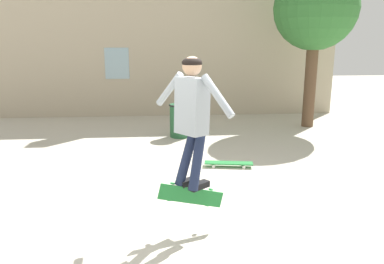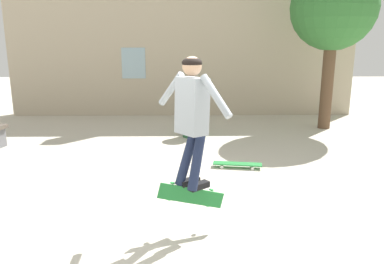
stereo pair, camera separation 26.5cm
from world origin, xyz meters
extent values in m
plane|color=beige|center=(0.00, 0.00, 0.00)|extent=(40.00, 40.00, 0.00)
cube|color=#B7A88E|center=(0.00, 7.14, 1.87)|extent=(10.30, 0.40, 3.73)
cube|color=#99B7C6|center=(-1.44, 6.93, 1.58)|extent=(0.70, 0.02, 0.90)
cylinder|color=brown|center=(3.71, 5.14, 1.12)|extent=(0.30, 0.30, 2.23)
sphere|color=#337033|center=(3.71, 5.14, 3.01)|extent=(2.08, 2.08, 2.08)
cylinder|color=#235633|center=(0.27, 4.28, 0.39)|extent=(0.49, 0.49, 0.78)
torus|color=black|center=(0.27, 4.28, 0.76)|extent=(0.53, 0.53, 0.04)
cube|color=#9EA8B2|center=(0.17, -0.30, 1.51)|extent=(0.40, 0.42, 0.63)
sphere|color=tan|center=(0.17, -0.30, 1.94)|extent=(0.30, 0.30, 0.21)
ellipsoid|color=black|center=(0.17, -0.30, 1.97)|extent=(0.31, 0.31, 0.12)
cylinder|color=#1E2847|center=(0.12, -0.23, 0.91)|extent=(0.34, 0.23, 0.70)
cube|color=black|center=(0.14, -0.21, 0.59)|extent=(0.26, 0.24, 0.07)
cylinder|color=#1E2847|center=(0.22, -0.37, 0.91)|extent=(0.27, 0.32, 0.70)
cube|color=black|center=(0.25, -0.35, 0.59)|extent=(0.26, 0.24, 0.07)
cylinder|color=#9EA8B2|center=(-0.07, -0.01, 1.66)|extent=(0.34, 0.39, 0.43)
cylinder|color=#9EA8B2|center=(0.41, -0.59, 1.66)|extent=(0.34, 0.39, 0.43)
cube|color=#237F38|center=(0.16, -0.30, 0.45)|extent=(0.79, 0.20, 0.38)
cylinder|color=green|center=(0.40, -0.20, 0.48)|extent=(0.07, 0.07, 0.03)
cylinder|color=green|center=(0.35, -0.22, 0.29)|extent=(0.07, 0.07, 0.03)
cylinder|color=green|center=(-0.06, -0.30, 0.61)|extent=(0.07, 0.07, 0.03)
cylinder|color=green|center=(-0.10, -0.32, 0.42)|extent=(0.07, 0.07, 0.03)
cube|color=#237F38|center=(1.02, 1.99, 0.07)|extent=(0.88, 0.32, 0.02)
cylinder|color=silver|center=(1.30, 2.05, 0.03)|extent=(0.06, 0.02, 0.05)
cylinder|color=silver|center=(1.27, 1.85, 0.03)|extent=(0.06, 0.02, 0.05)
cylinder|color=silver|center=(0.77, 2.14, 0.03)|extent=(0.06, 0.02, 0.05)
cylinder|color=silver|center=(0.74, 1.94, 0.03)|extent=(0.06, 0.02, 0.05)
camera|label=1|loc=(-0.16, -4.33, 2.19)|focal=35.00mm
camera|label=2|loc=(0.10, -4.35, 2.19)|focal=35.00mm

